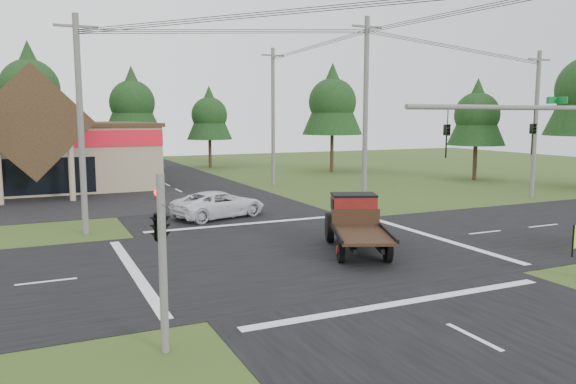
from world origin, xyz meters
TOP-DOWN VIEW (x-y plane):
  - ground at (0.00, 0.00)m, footprint 120.00×120.00m
  - road_ns at (0.00, 0.00)m, footprint 12.00×120.00m
  - road_ew at (0.00, 0.00)m, footprint 120.00×12.00m
  - traffic_signal_mast at (5.82, -7.50)m, footprint 8.12×0.24m
  - traffic_signal_corner at (-7.50, -7.32)m, footprint 0.53×2.48m
  - utility_pole_nw at (-8.00, 8.00)m, footprint 2.00×0.30m
  - utility_pole_ne at (8.00, 8.00)m, footprint 2.00×0.30m
  - utility_pole_far at (22.00, 8.00)m, footprint 2.00×0.30m
  - utility_pole_n at (8.00, 22.00)m, footprint 2.00×0.30m
  - tree_row_c at (-10.00, 41.00)m, footprint 7.28×7.28m
  - tree_row_d at (0.00, 42.00)m, footprint 6.16×6.16m
  - tree_row_e at (8.00, 40.00)m, footprint 5.04×5.04m
  - tree_side_ne at (18.00, 30.00)m, footprint 6.16×6.16m
  - tree_side_e_near at (26.00, 18.00)m, footprint 5.04×5.04m
  - antique_flatbed_truck at (2.13, -0.79)m, footprint 4.20×6.12m
  - white_pickup at (-0.67, 9.58)m, footprint 5.97×4.02m

SIDE VIEW (x-z plane):
  - ground at x=0.00m, z-range 0.00..0.00m
  - road_ns at x=0.00m, z-range 0.00..0.02m
  - road_ew at x=0.00m, z-range 0.00..0.02m
  - white_pickup at x=-0.67m, z-range 0.00..1.52m
  - antique_flatbed_truck at x=2.13m, z-range 0.00..2.39m
  - traffic_signal_corner at x=-7.50m, z-range 1.32..5.72m
  - traffic_signal_mast at x=5.82m, z-range 0.93..7.93m
  - utility_pole_far at x=22.00m, z-range 0.14..10.34m
  - utility_pole_nw at x=-8.00m, z-range 0.14..10.64m
  - utility_pole_n at x=8.00m, z-range 0.14..11.34m
  - utility_pole_ne at x=8.00m, z-range 0.14..11.64m
  - tree_row_e at x=8.00m, z-range 1.49..10.58m
  - tree_side_e_near at x=26.00m, z-range 1.49..10.58m
  - tree_row_d at x=0.00m, z-range 1.82..12.93m
  - tree_side_ne at x=18.00m, z-range 1.82..12.93m
  - tree_row_c at x=-10.00m, z-range 2.16..15.29m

